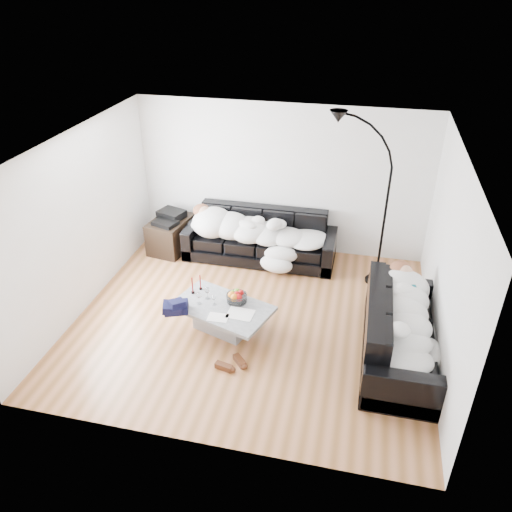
% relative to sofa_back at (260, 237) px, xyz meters
% --- Properties ---
extents(ground, '(5.00, 5.00, 0.00)m').
position_rel_sofa_back_xyz_m(ground, '(0.26, -1.75, -0.42)').
color(ground, brown).
rests_on(ground, ground).
extents(wall_back, '(5.00, 0.02, 2.60)m').
position_rel_sofa_back_xyz_m(wall_back, '(0.26, 0.50, 0.88)').
color(wall_back, silver).
rests_on(wall_back, ground).
extents(wall_left, '(0.02, 4.50, 2.60)m').
position_rel_sofa_back_xyz_m(wall_left, '(-2.24, -1.75, 0.88)').
color(wall_left, silver).
rests_on(wall_left, ground).
extents(wall_right, '(0.02, 4.50, 2.60)m').
position_rel_sofa_back_xyz_m(wall_right, '(2.76, -1.75, 0.88)').
color(wall_right, silver).
rests_on(wall_right, ground).
extents(ceiling, '(5.00, 5.00, 0.00)m').
position_rel_sofa_back_xyz_m(ceiling, '(0.26, -1.75, 2.18)').
color(ceiling, white).
rests_on(ceiling, ground).
extents(sofa_back, '(2.59, 0.90, 0.85)m').
position_rel_sofa_back_xyz_m(sofa_back, '(0.00, 0.00, 0.00)').
color(sofa_back, black).
rests_on(sofa_back, ground).
extents(sofa_right, '(0.93, 2.17, 0.88)m').
position_rel_sofa_back_xyz_m(sofa_right, '(2.33, -2.07, 0.01)').
color(sofa_right, black).
rests_on(sofa_right, ground).
extents(sleeper_back, '(2.19, 0.76, 0.44)m').
position_rel_sofa_back_xyz_m(sleeper_back, '(0.00, -0.05, 0.22)').
color(sleeper_back, silver).
rests_on(sleeper_back, sofa_back).
extents(sleeper_right, '(0.78, 1.86, 0.45)m').
position_rel_sofa_back_xyz_m(sleeper_right, '(2.33, -2.07, 0.22)').
color(sleeper_right, silver).
rests_on(sleeper_right, sofa_right).
extents(teal_cushion, '(0.42, 0.38, 0.20)m').
position_rel_sofa_back_xyz_m(teal_cushion, '(2.27, -1.40, 0.30)').
color(teal_cushion, '#0E5B65').
rests_on(teal_cushion, sofa_right).
extents(coffee_table, '(1.52, 1.17, 0.39)m').
position_rel_sofa_back_xyz_m(coffee_table, '(-0.08, -2.04, -0.23)').
color(coffee_table, '#939699').
rests_on(coffee_table, ground).
extents(fruit_bowl, '(0.37, 0.37, 0.18)m').
position_rel_sofa_back_xyz_m(fruit_bowl, '(0.09, -1.89, 0.06)').
color(fruit_bowl, white).
rests_on(fruit_bowl, coffee_table).
extents(wine_glass_a, '(0.10, 0.10, 0.18)m').
position_rel_sofa_back_xyz_m(wine_glass_a, '(-0.33, -1.92, 0.06)').
color(wine_glass_a, white).
rests_on(wine_glass_a, coffee_table).
extents(wine_glass_b, '(0.09, 0.09, 0.19)m').
position_rel_sofa_back_xyz_m(wine_glass_b, '(-0.41, -2.06, 0.06)').
color(wine_glass_b, white).
rests_on(wine_glass_b, coffee_table).
extents(wine_glass_c, '(0.07, 0.07, 0.16)m').
position_rel_sofa_back_xyz_m(wine_glass_c, '(-0.19, -2.04, 0.05)').
color(wine_glass_c, white).
rests_on(wine_glass_c, coffee_table).
extents(candle_left, '(0.06, 0.06, 0.26)m').
position_rel_sofa_back_xyz_m(candle_left, '(-0.58, -1.84, 0.10)').
color(candle_left, maroon).
rests_on(candle_left, coffee_table).
extents(candle_right, '(0.05, 0.05, 0.24)m').
position_rel_sofa_back_xyz_m(candle_right, '(-0.50, -1.72, 0.09)').
color(candle_right, maroon).
rests_on(candle_right, coffee_table).
extents(newspaper_a, '(0.37, 0.29, 0.01)m').
position_rel_sofa_back_xyz_m(newspaper_a, '(0.21, -2.17, -0.03)').
color(newspaper_a, silver).
rests_on(newspaper_a, coffee_table).
extents(newspaper_b, '(0.28, 0.21, 0.01)m').
position_rel_sofa_back_xyz_m(newspaper_b, '(-0.06, -2.31, -0.03)').
color(newspaper_b, silver).
rests_on(newspaper_b, coffee_table).
extents(navy_jacket, '(0.43, 0.40, 0.17)m').
position_rel_sofa_back_xyz_m(navy_jacket, '(-0.64, -2.33, 0.13)').
color(navy_jacket, black).
rests_on(navy_jacket, coffee_table).
extents(shoes, '(0.47, 0.42, 0.09)m').
position_rel_sofa_back_xyz_m(shoes, '(0.24, -2.77, -0.38)').
color(shoes, '#472311').
rests_on(shoes, ground).
extents(av_cabinet, '(0.71, 0.93, 0.58)m').
position_rel_sofa_back_xyz_m(av_cabinet, '(-1.62, -0.03, -0.13)').
color(av_cabinet, black).
rests_on(av_cabinet, ground).
extents(stereo, '(0.52, 0.46, 0.13)m').
position_rel_sofa_back_xyz_m(stereo, '(-1.62, -0.03, 0.22)').
color(stereo, black).
rests_on(stereo, av_cabinet).
extents(floor_lamp, '(0.94, 0.61, 2.39)m').
position_rel_sofa_back_xyz_m(floor_lamp, '(2.01, -0.30, 0.77)').
color(floor_lamp, black).
rests_on(floor_lamp, ground).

